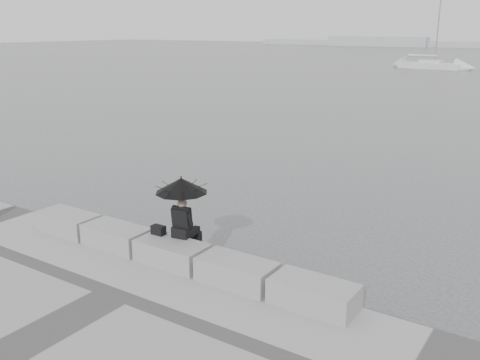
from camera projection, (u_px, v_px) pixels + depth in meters
The scene contains 9 objects.
ground at pixel (186, 277), 12.17m from camera, with size 360.00×360.00×0.00m, color #424446.
stone_block_far_left at pixel (68, 223), 13.41m from camera, with size 1.60×0.80×0.50m, color gray.
stone_block_left at pixel (116, 237), 12.51m from camera, with size 1.60×0.80×0.50m, color gray.
stone_block_centre at pixel (172, 253), 11.61m from camera, with size 1.60×0.80×0.50m, color gray.
stone_block_right at pixel (237, 272), 10.70m from camera, with size 1.60×0.80×0.50m, color gray.
stone_block_far_right at pixel (314, 294), 9.80m from camera, with size 1.60×0.80×0.50m, color gray.
seated_person at pixel (181, 194), 11.57m from camera, with size 1.15×1.15×1.39m.
bag at pixel (158, 230), 11.95m from camera, with size 0.32×0.18×0.20m, color black.
sailboat_left at pixel (431, 65), 73.08m from camera, with size 8.60×3.35×12.90m.
Camera 1 is at (7.16, -8.57, 5.47)m, focal length 40.00 mm.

